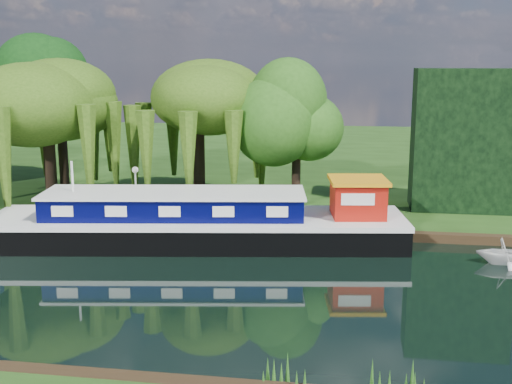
# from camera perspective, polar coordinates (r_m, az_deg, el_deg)

# --- Properties ---
(ground) EXTENTS (120.00, 120.00, 0.00)m
(ground) POSITION_cam_1_polar(r_m,az_deg,el_deg) (28.36, -18.52, -7.34)
(ground) COLOR black
(far_bank) EXTENTS (120.00, 52.00, 0.45)m
(far_bank) POSITION_cam_1_polar(r_m,az_deg,el_deg) (59.73, -3.59, 3.33)
(far_bank) COLOR #1D3D10
(far_bank) RESTS_ON ground
(dutch_barge) EXTENTS (20.77, 7.47, 4.29)m
(dutch_barge) POSITION_cam_1_polar(r_m,az_deg,el_deg) (31.75, -4.91, -2.72)
(dutch_barge) COLOR black
(dutch_barge) RESTS_ON ground
(narrowboat) EXTENTS (12.99, 4.17, 1.87)m
(narrowboat) POSITION_cam_1_polar(r_m,az_deg,el_deg) (33.29, -6.86, -2.78)
(narrowboat) COLOR navy
(narrowboat) RESTS_ON ground
(white_cruiser) EXTENTS (2.44, 2.11, 1.28)m
(white_cruiser) POSITION_cam_1_polar(r_m,az_deg,el_deg) (30.87, 21.14, -5.97)
(white_cruiser) COLOR silver
(white_cruiser) RESTS_ON ground
(willow_left) EXTENTS (6.72, 6.72, 8.05)m
(willow_left) POSITION_cam_1_polar(r_m,az_deg,el_deg) (39.49, -18.14, 7.30)
(willow_left) COLOR black
(willow_left) RESTS_ON far_bank
(willow_right) EXTENTS (6.29, 6.29, 7.66)m
(willow_right) POSITION_cam_1_polar(r_m,az_deg,el_deg) (38.17, -5.17, 7.30)
(willow_right) COLOR black
(willow_right) RESTS_ON far_bank
(tree_far_mid) EXTENTS (5.68, 5.68, 9.30)m
(tree_far_mid) POSITION_cam_1_polar(r_m,az_deg,el_deg) (45.78, -17.09, 8.60)
(tree_far_mid) COLOR black
(tree_far_mid) RESTS_ON far_bank
(tree_far_right) EXTENTS (4.50, 4.50, 7.36)m
(tree_far_right) POSITION_cam_1_polar(r_m,az_deg,el_deg) (37.04, 3.65, 6.39)
(tree_far_right) COLOR black
(tree_far_right) RESTS_ON far_bank
(conifer_hedge) EXTENTS (6.00, 3.00, 8.00)m
(conifer_hedge) POSITION_cam_1_polar(r_m,az_deg,el_deg) (38.49, 18.20, 4.42)
(conifer_hedge) COLOR black
(conifer_hedge) RESTS_ON far_bank
(lamppost) EXTENTS (0.36, 0.36, 2.56)m
(lamppost) POSITION_cam_1_polar(r_m,az_deg,el_deg) (36.90, -10.67, 1.33)
(lamppost) COLOR silver
(lamppost) RESTS_ON far_bank
(mooring_posts) EXTENTS (19.16, 0.16, 1.00)m
(mooring_posts) POSITION_cam_1_polar(r_m,az_deg,el_deg) (35.63, -13.21, -1.57)
(mooring_posts) COLOR silver
(mooring_posts) RESTS_ON far_bank
(reeds_near) EXTENTS (33.70, 1.50, 1.10)m
(reeds_near) POSITION_cam_1_polar(r_m,az_deg,el_deg) (19.12, -10.27, -14.63)
(reeds_near) COLOR #255416
(reeds_near) RESTS_ON ground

